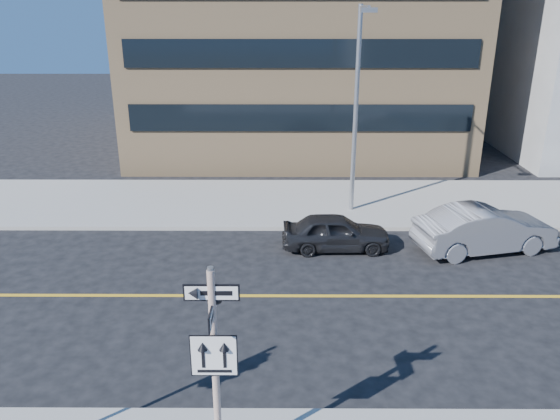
{
  "coord_description": "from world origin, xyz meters",
  "views": [
    {
      "loc": [
        1.15,
        -10.26,
        8.1
      ],
      "look_at": [
        1.08,
        4.0,
        2.73
      ],
      "focal_mm": 35.0,
      "sensor_mm": 36.0,
      "label": 1
    }
  ],
  "objects_px": {
    "parked_car_b": "(485,229)",
    "sign_pole": "(215,361)",
    "parked_car_a": "(336,232)",
    "streetlight_a": "(357,99)"
  },
  "relations": [
    {
      "from": "sign_pole",
      "to": "parked_car_a",
      "type": "height_order",
      "value": "sign_pole"
    },
    {
      "from": "sign_pole",
      "to": "streetlight_a",
      "type": "relative_size",
      "value": 0.51
    },
    {
      "from": "streetlight_a",
      "to": "parked_car_b",
      "type": "bearing_deg",
      "value": -39.84
    },
    {
      "from": "sign_pole",
      "to": "parked_car_b",
      "type": "distance_m",
      "value": 12.86
    },
    {
      "from": "sign_pole",
      "to": "parked_car_b",
      "type": "bearing_deg",
      "value": 50.09
    },
    {
      "from": "sign_pole",
      "to": "parked_car_a",
      "type": "relative_size",
      "value": 1.08
    },
    {
      "from": "parked_car_b",
      "to": "streetlight_a",
      "type": "bearing_deg",
      "value": 37.08
    },
    {
      "from": "parked_car_a",
      "to": "streetlight_a",
      "type": "relative_size",
      "value": 0.47
    },
    {
      "from": "parked_car_b",
      "to": "sign_pole",
      "type": "bearing_deg",
      "value": 127.01
    },
    {
      "from": "sign_pole",
      "to": "parked_car_a",
      "type": "bearing_deg",
      "value": 73.02
    }
  ]
}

